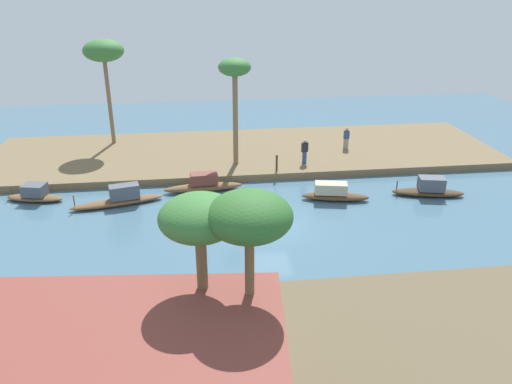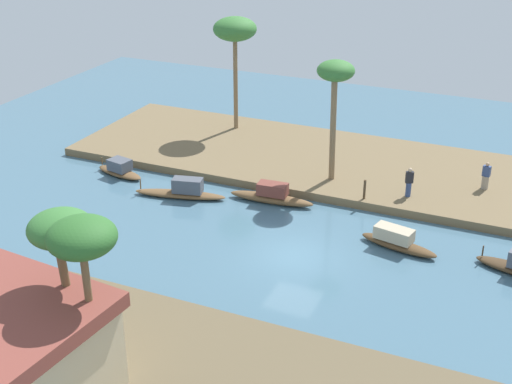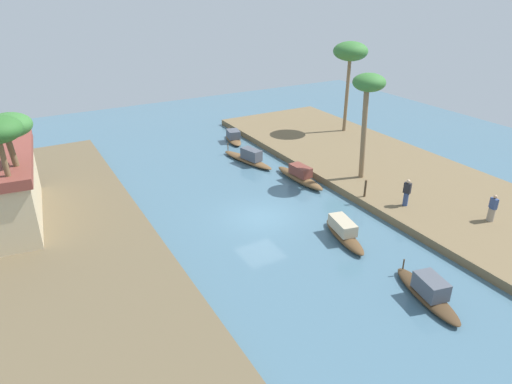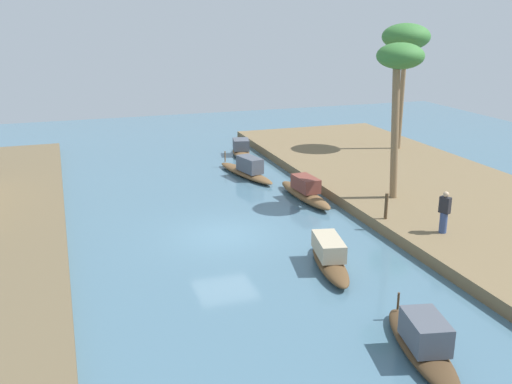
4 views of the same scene
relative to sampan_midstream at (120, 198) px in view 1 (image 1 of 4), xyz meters
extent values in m
plane|color=#476B7F|center=(-8.21, 3.65, -0.41)|extent=(59.79, 59.79, 0.00)
cube|color=brown|center=(-8.21, -7.81, -0.16)|extent=(36.88, 10.51, 0.49)
cube|color=brown|center=(-8.21, 15.10, -0.16)|extent=(36.88, 10.51, 0.49)
ellipsoid|color=brown|center=(0.16, 0.04, -0.22)|extent=(5.38, 2.16, 0.37)
cube|color=#4C515B|center=(-0.29, -0.07, 0.38)|extent=(1.82, 1.16, 0.82)
cylinder|color=brown|center=(2.44, 0.58, 0.25)|extent=(0.07, 0.07, 0.64)
ellipsoid|color=brown|center=(-12.67, 0.95, -0.18)|extent=(4.09, 1.72, 0.45)
cube|color=tan|center=(-12.38, 0.88, 0.37)|extent=(2.02, 1.23, 0.64)
ellipsoid|color=brown|center=(-4.88, -1.41, -0.15)|extent=(4.94, 1.25, 0.51)
cube|color=brown|center=(-4.94, -1.42, 0.44)|extent=(1.71, 0.96, 0.68)
ellipsoid|color=#47331E|center=(-18.44, 0.99, -0.21)|extent=(4.43, 1.93, 0.40)
cube|color=#4C515B|center=(-18.57, 1.01, 0.39)|extent=(1.67, 1.24, 0.80)
cylinder|color=#47331E|center=(-16.59, 0.59, 0.22)|extent=(0.07, 0.07, 0.54)
ellipsoid|color=brown|center=(5.11, -1.23, -0.22)|extent=(3.55, 1.72, 0.37)
cube|color=#4C515B|center=(5.05, -1.22, 0.30)|extent=(1.47, 1.22, 0.68)
cylinder|color=brown|center=(6.57, -1.54, 0.17)|extent=(0.07, 0.07, 0.50)
cylinder|color=#33477A|center=(-11.90, -4.33, 0.49)|extent=(0.39, 0.39, 0.83)
cube|color=#232328|center=(-11.90, -4.33, 1.23)|extent=(0.48, 0.38, 0.65)
sphere|color=tan|center=(-11.90, -4.33, 1.67)|extent=(0.22, 0.22, 0.22)
cylinder|color=gray|center=(-15.66, -7.10, 0.47)|extent=(0.47, 0.47, 0.78)
cube|color=#33477A|center=(-15.66, -7.10, 1.16)|extent=(0.47, 0.33, 0.62)
sphere|color=tan|center=(-15.66, -7.10, 1.58)|extent=(0.21, 0.21, 0.21)
cylinder|color=#4C3823|center=(-9.76, -3.02, 0.64)|extent=(0.14, 0.14, 1.12)
cylinder|color=#7F6647|center=(-7.24, -4.77, 3.13)|extent=(0.34, 0.64, 6.12)
ellipsoid|color=#387533|center=(-7.24, -4.77, 6.61)|extent=(2.10, 2.10, 1.16)
cylinder|color=#7F6647|center=(1.71, -10.72, 3.25)|extent=(0.30, 0.32, 6.34)
ellipsoid|color=#387533|center=(1.71, -10.72, 7.00)|extent=(2.92, 2.92, 1.60)
cylinder|color=brown|center=(-4.55, 15.65, 2.88)|extent=(0.30, 0.69, 5.61)
ellipsoid|color=#387533|center=(-4.55, 15.65, 6.12)|extent=(2.17, 2.17, 1.19)
cylinder|color=brown|center=(-5.79, 16.17, 2.98)|extent=(0.25, 0.32, 5.80)
ellipsoid|color=#2D6628|center=(-5.79, 16.17, 6.33)|extent=(2.24, 2.24, 1.23)
cube|color=brown|center=(-2.19, 17.62, 3.76)|extent=(9.07, 6.33, 0.54)
camera|label=1|loc=(-4.54, 27.42, 11.86)|focal=35.14mm
camera|label=2|loc=(-18.48, 31.51, 16.75)|focal=49.34mm
camera|label=3|loc=(-29.06, 15.68, 12.60)|focal=32.08mm
camera|label=4|loc=(-30.11, 9.65, 8.49)|focal=41.10mm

